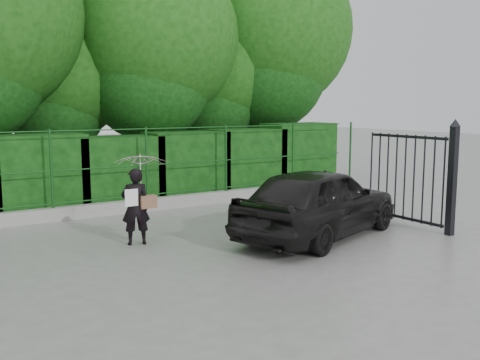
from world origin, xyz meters
TOP-DOWN VIEW (x-y plane):
  - ground at (0.00, 0.00)m, footprint 80.00×80.00m
  - kerb at (0.00, 4.50)m, footprint 14.00×0.25m
  - fence at (0.22, 4.50)m, footprint 14.13×0.06m
  - hedge at (0.03, 5.50)m, footprint 14.20×1.20m
  - trees at (1.14, 7.74)m, footprint 17.10×6.15m
  - gate at (4.60, -0.72)m, footprint 0.22×2.33m
  - woman at (-0.96, 1.56)m, footprint 1.00×1.02m
  - car at (2.24, 0.12)m, footprint 4.55×2.96m

SIDE VIEW (x-z plane):
  - ground at x=0.00m, z-range 0.00..0.00m
  - kerb at x=0.00m, z-range 0.00..0.30m
  - car at x=2.24m, z-range 0.00..1.44m
  - hedge at x=0.03m, z-range -0.06..2.00m
  - woman at x=-0.96m, z-range 0.28..2.01m
  - gate at x=4.60m, z-range 0.01..2.37m
  - fence at x=0.22m, z-range 0.30..2.10m
  - trees at x=1.14m, z-range 0.58..8.66m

